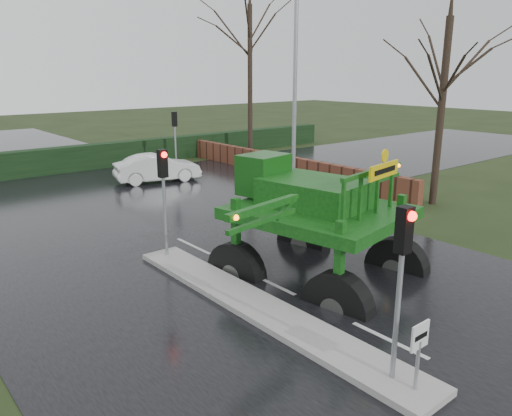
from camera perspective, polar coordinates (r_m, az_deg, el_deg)
ground at (r=11.83m, az=14.95°, el=-14.45°), size 140.00×140.00×0.00m
road_main at (r=18.84m, az=-10.45°, el=-2.78°), size 14.00×80.00×0.02m
road_cross at (r=24.08m, az=-17.49°, el=0.73°), size 80.00×12.00×0.02m
median_island at (r=12.72m, az=0.20°, el=-11.24°), size 1.20×10.00×0.16m
hedge_row at (r=31.37m, az=-23.24°, el=4.85°), size 44.00×0.90×1.50m
brick_wall at (r=29.39m, az=1.68°, el=5.16°), size 0.40×20.00×1.20m
keep_left_sign at (r=9.66m, az=18.15°, el=-14.73°), size 0.50×0.07×1.35m
traffic_signal_near at (r=9.25m, az=16.37°, el=-5.45°), size 0.26×0.33×3.52m
traffic_signal_mid at (r=15.44m, az=-10.53°, el=3.16°), size 0.26×0.33×3.52m
traffic_signal_far at (r=30.02m, az=-9.28°, el=9.02°), size 0.26×0.33×3.52m
street_light_right at (r=24.43m, az=3.97°, el=15.78°), size 3.85×0.30×10.00m
tree_right_near at (r=23.27m, az=20.65°, el=12.94°), size 5.60×5.60×9.64m
tree_right_far at (r=34.38m, az=-0.69°, el=16.51°), size 7.00×7.00×12.05m
crop_sprayer at (r=12.31m, az=8.81°, el=-1.35°), size 8.52×5.99×4.82m
white_sedan at (r=27.65m, az=-11.13°, el=2.96°), size 4.76×2.61×1.49m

